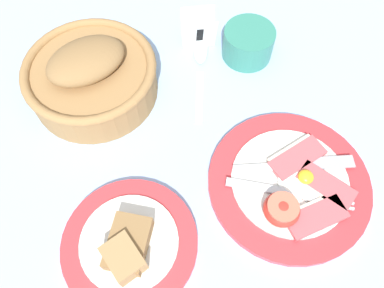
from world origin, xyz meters
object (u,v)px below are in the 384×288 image
breakfast_plate (291,185)px  number_card (199,31)px  bread_basket (91,76)px  teaspoon_by_saucer (200,61)px  bread_plate (129,245)px  sugar_cup (248,43)px

breakfast_plate → number_card: 0.32m
bread_basket → teaspoon_by_saucer: 0.20m
bread_plate → bread_basket: size_ratio=0.87×
teaspoon_by_saucer → number_card: bearing=5.9°
sugar_cup → bread_basket: (-0.28, -0.01, 0.01)m
sugar_cup → number_card: size_ratio=1.23×
breakfast_plate → sugar_cup: (0.03, 0.27, 0.02)m
number_card → breakfast_plate: bearing=-71.4°
breakfast_plate → teaspoon_by_saucer: 0.28m
breakfast_plate → bread_basket: (-0.25, 0.26, 0.03)m
sugar_cup → teaspoon_by_saucer: 0.09m
breakfast_plate → bread_plate: 0.25m
bread_basket → number_card: 0.21m
breakfast_plate → sugar_cup: sugar_cup is taller
bread_basket → breakfast_plate: bearing=-45.7°
breakfast_plate → number_card: (-0.05, 0.31, 0.03)m
breakfast_plate → teaspoon_by_saucer: breakfast_plate is taller
bread_plate → sugar_cup: (0.28, 0.29, 0.02)m
teaspoon_by_saucer → breakfast_plate: bearing=-149.9°
bread_plate → number_card: size_ratio=2.58×
bread_basket → teaspoon_by_saucer: (0.19, 0.01, -0.04)m
sugar_cup → bread_basket: bearing=-178.2°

